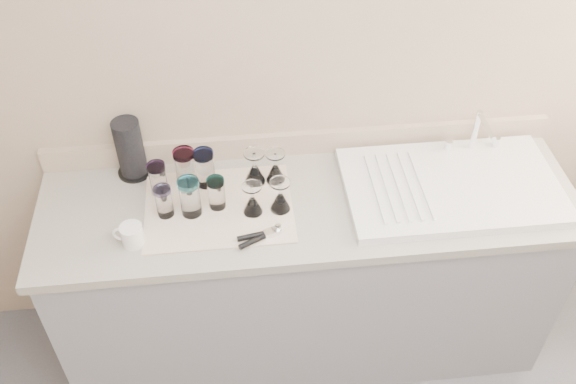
{
  "coord_description": "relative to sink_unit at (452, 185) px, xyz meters",
  "views": [
    {
      "loc": [
        -0.27,
        -0.52,
        2.6
      ],
      "look_at": [
        -0.09,
        1.15,
        1.0
      ],
      "focal_mm": 40.0,
      "sensor_mm": 36.0,
      "label": 1
    }
  ],
  "objects": [
    {
      "name": "tumbler_teal",
      "position": [
        -1.12,
        0.1,
        0.06
      ],
      "size": [
        0.07,
        0.07,
        0.14
      ],
      "color": "white",
      "rests_on": "dish_towel"
    },
    {
      "name": "sink_unit",
      "position": [
        0.0,
        0.0,
        0.0
      ],
      "size": [
        0.82,
        0.5,
        0.22
      ],
      "color": "white",
      "rests_on": "counter_unit"
    },
    {
      "name": "tumbler_magenta",
      "position": [
        -1.09,
        -0.02,
        0.05
      ],
      "size": [
        0.06,
        0.06,
        0.13
      ],
      "color": "white",
      "rests_on": "dish_towel"
    },
    {
      "name": "tumbler_blue",
      "position": [
        -1.0,
        -0.03,
        0.07
      ],
      "size": [
        0.08,
        0.08,
        0.16
      ],
      "color": "white",
      "rests_on": "dish_towel"
    },
    {
      "name": "paper_towel_roll",
      "position": [
        -1.22,
        0.23,
        0.1
      ],
      "size": [
        0.13,
        0.13,
        0.25
      ],
      "color": "black",
      "rests_on": "counter_unit"
    },
    {
      "name": "goblet_back_left",
      "position": [
        -0.75,
        0.12,
        0.04
      ],
      "size": [
        0.08,
        0.08,
        0.14
      ],
      "color": "white",
      "rests_on": "dish_towel"
    },
    {
      "name": "goblet_front_left",
      "position": [
        -0.77,
        -0.05,
        0.03
      ],
      "size": [
        0.07,
        0.07,
        0.13
      ],
      "color": "white",
      "rests_on": "dish_towel"
    },
    {
      "name": "goblet_back_right",
      "position": [
        -0.67,
        0.12,
        0.03
      ],
      "size": [
        0.08,
        0.08,
        0.14
      ],
      "color": "white",
      "rests_on": "dish_towel"
    },
    {
      "name": "goblet_front_right",
      "position": [
        -0.67,
        -0.04,
        0.03
      ],
      "size": [
        0.08,
        0.08,
        0.13
      ],
      "color": "white",
      "rests_on": "dish_towel"
    },
    {
      "name": "counter_unit",
      "position": [
        -0.55,
        -0.0,
        -0.47
      ],
      "size": [
        2.06,
        0.62,
        0.9
      ],
      "color": "slate",
      "rests_on": "ground"
    },
    {
      "name": "tumbler_cyan",
      "position": [
        -1.01,
        0.13,
        0.07
      ],
      "size": [
        0.08,
        0.08,
        0.16
      ],
      "color": "white",
      "rests_on": "dish_towel"
    },
    {
      "name": "white_mug",
      "position": [
        -1.2,
        -0.15,
        0.02
      ],
      "size": [
        0.12,
        0.09,
        0.08
      ],
      "color": "white",
      "rests_on": "counter_unit"
    },
    {
      "name": "tumbler_lavender",
      "position": [
        -0.9,
        -0.0,
        0.06
      ],
      "size": [
        0.07,
        0.07,
        0.13
      ],
      "color": "white",
      "rests_on": "dish_towel"
    },
    {
      "name": "dish_towel",
      "position": [
        -0.9,
        -0.01,
        -0.02
      ],
      "size": [
        0.55,
        0.42,
        0.01
      ],
      "primitive_type": "cube",
      "color": "white",
      "rests_on": "counter_unit"
    },
    {
      "name": "can_opener",
      "position": [
        -0.76,
        -0.18,
        -0.0
      ],
      "size": [
        0.16,
        0.09,
        0.02
      ],
      "color": "silver",
      "rests_on": "dish_towel"
    },
    {
      "name": "tumbler_purple",
      "position": [
        -0.94,
        0.13,
        0.07
      ],
      "size": [
        0.08,
        0.08,
        0.16
      ],
      "color": "white",
      "rests_on": "dish_towel"
    }
  ]
}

